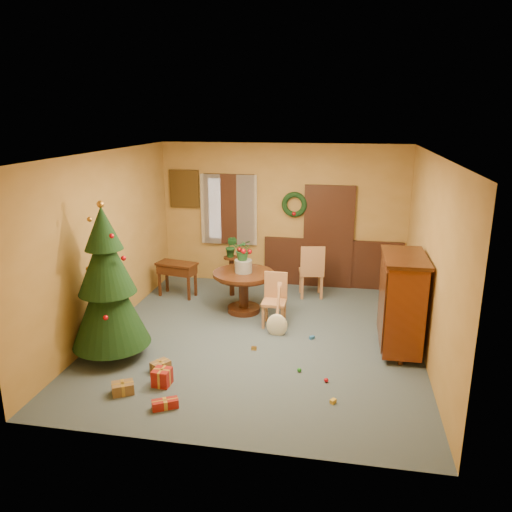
% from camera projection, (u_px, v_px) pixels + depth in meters
% --- Properties ---
extents(room_envelope, '(5.50, 5.50, 5.50)m').
position_uv_depth(room_envelope, '(292.00, 232.00, 10.18)').
color(room_envelope, '#3A4854').
rests_on(room_envelope, ground).
extents(dining_table, '(1.09, 1.09, 0.75)m').
position_uv_depth(dining_table, '(244.00, 284.00, 8.89)').
color(dining_table, black).
rests_on(dining_table, floor).
extents(urn, '(0.31, 0.31, 0.23)m').
position_uv_depth(urn, '(243.00, 266.00, 8.80)').
color(urn, slate).
rests_on(urn, dining_table).
extents(centerpiece_plant, '(0.34, 0.30, 0.38)m').
position_uv_depth(centerpiece_plant, '(243.00, 250.00, 8.71)').
color(centerpiece_plant, '#1E4C23').
rests_on(centerpiece_plant, urn).
extents(chair_near, '(0.39, 0.39, 0.90)m').
position_uv_depth(chair_near, '(275.00, 297.00, 8.38)').
color(chair_near, '#A46D41').
rests_on(chair_near, floor).
extents(chair_far, '(0.53, 0.53, 1.05)m').
position_uv_depth(chair_far, '(312.00, 270.00, 9.58)').
color(chair_far, '#A46D41').
rests_on(chair_far, floor).
extents(guitar, '(0.37, 0.54, 0.79)m').
position_uv_depth(guitar, '(277.00, 311.00, 7.98)').
color(guitar, beige).
rests_on(guitar, floor).
extents(plant_stand, '(0.30, 0.30, 0.78)m').
position_uv_depth(plant_stand, '(232.00, 272.00, 9.72)').
color(plant_stand, black).
rests_on(plant_stand, floor).
extents(stand_plant, '(0.27, 0.23, 0.42)m').
position_uv_depth(stand_plant, '(231.00, 247.00, 9.58)').
color(stand_plant, '#19471E').
rests_on(stand_plant, plant_stand).
extents(christmas_tree, '(1.13, 1.13, 2.32)m').
position_uv_depth(christmas_tree, '(108.00, 285.00, 7.09)').
color(christmas_tree, '#382111').
rests_on(christmas_tree, floor).
extents(writing_desk, '(0.82, 0.52, 0.68)m').
position_uv_depth(writing_desk, '(177.00, 271.00, 9.68)').
color(writing_desk, black).
rests_on(writing_desk, floor).
extents(sideboard, '(0.63, 1.17, 1.49)m').
position_uv_depth(sideboard, '(402.00, 301.00, 7.36)').
color(sideboard, '#562109').
rests_on(sideboard, floor).
extents(gift_a, '(0.33, 0.30, 0.15)m').
position_uv_depth(gift_a, '(123.00, 388.00, 6.38)').
color(gift_a, brown).
rests_on(gift_a, floor).
extents(gift_b, '(0.24, 0.24, 0.23)m').
position_uv_depth(gift_b, '(162.00, 377.00, 6.57)').
color(gift_b, maroon).
rests_on(gift_b, floor).
extents(gift_c, '(0.28, 0.31, 0.14)m').
position_uv_depth(gift_c, '(161.00, 366.00, 6.95)').
color(gift_c, brown).
rests_on(gift_c, floor).
extents(gift_d, '(0.34, 0.26, 0.11)m').
position_uv_depth(gift_d, '(165.00, 404.00, 6.06)').
color(gift_d, maroon).
rests_on(gift_d, floor).
extents(toy_a, '(0.09, 0.09, 0.05)m').
position_uv_depth(toy_a, '(312.00, 338.00, 7.93)').
color(toy_a, '#245D9C').
rests_on(toy_a, floor).
extents(toy_b, '(0.06, 0.06, 0.06)m').
position_uv_depth(toy_b, '(299.00, 370.00, 6.92)').
color(toy_b, '#227F24').
rests_on(toy_b, floor).
extents(toy_c, '(0.09, 0.09, 0.05)m').
position_uv_depth(toy_c, '(333.00, 401.00, 6.18)').
color(toy_c, gold).
rests_on(toy_c, floor).
extents(toy_d, '(0.06, 0.06, 0.06)m').
position_uv_depth(toy_d, '(326.00, 380.00, 6.65)').
color(toy_d, '#B50C14').
rests_on(toy_d, floor).
extents(toy_e, '(0.08, 0.06, 0.05)m').
position_uv_depth(toy_e, '(254.00, 348.00, 7.57)').
color(toy_e, '#C3832D').
rests_on(toy_e, floor).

